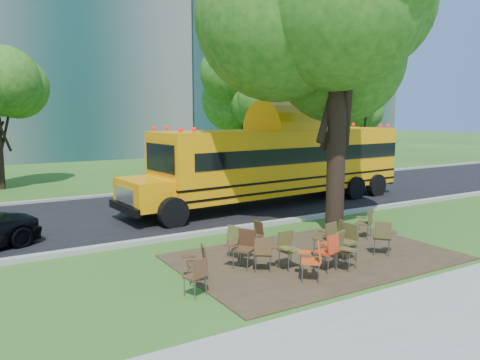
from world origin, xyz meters
TOP-DOWN VIEW (x-y plane):
  - ground at (0.00, 0.00)m, footprint 160.00×160.00m
  - sidewalk at (0.00, -5.00)m, footprint 60.00×4.00m
  - dirt_patch at (1.00, -0.50)m, footprint 7.00×4.50m
  - asphalt_road at (0.00, 7.00)m, footprint 80.00×8.00m
  - kerb_near at (0.00, 3.00)m, footprint 80.00×0.25m
  - kerb_far at (0.00, 11.10)m, footprint 80.00×0.25m
  - building_right at (24.00, 38.00)m, footprint 30.00×16.00m
  - bg_tree_3 at (8.00, 14.00)m, footprint 5.60×5.60m
  - bg_tree_4 at (16.00, 13.00)m, footprint 5.00×5.00m
  - main_tree at (3.24, 1.29)m, footprint 7.20×7.20m
  - school_bus at (4.62, 5.99)m, footprint 12.56×3.70m
  - chair_0 at (-2.73, -1.27)m, footprint 0.54×0.60m
  - chair_1 at (-0.78, -0.76)m, footprint 0.73×0.57m
  - chair_2 at (-0.18, -1.79)m, footprint 0.61×0.77m
  - chair_3 at (-0.17, -0.85)m, footprint 0.59×0.55m
  - chair_4 at (0.53, -1.50)m, footprint 0.62×0.66m
  - chair_5 at (0.93, -1.56)m, footprint 0.62×0.69m
  - chair_6 at (1.49, -1.06)m, footprint 0.66×0.64m
  - chair_7 at (2.60, -1.26)m, footprint 0.79×0.63m
  - chair_8 at (-2.37, -0.56)m, footprint 0.50×0.65m
  - chair_9 at (-1.03, -0.27)m, footprint 0.79×0.63m
  - chair_10 at (-0.82, 0.35)m, footprint 0.63×0.61m
  - chair_11 at (1.20, -0.69)m, footprint 0.65×0.68m
  - chair_12 at (2.17, -0.35)m, footprint 0.49×0.63m
  - chair_13 at (3.46, 0.20)m, footprint 0.59×0.72m
  - chair_14 at (0.02, 0.89)m, footprint 0.50×0.52m

SIDE VIEW (x-z plane):
  - ground at x=0.00m, z-range 0.00..0.00m
  - dirt_patch at x=1.00m, z-range 0.00..0.03m
  - sidewalk at x=0.00m, z-range 0.00..0.04m
  - asphalt_road at x=0.00m, z-range 0.00..0.04m
  - kerb_near at x=0.00m, z-range 0.00..0.14m
  - kerb_far at x=0.00m, z-range 0.00..0.14m
  - chair_14 at x=0.02m, z-range 0.09..0.88m
  - chair_0 at x=-2.73m, z-range 0.09..0.89m
  - chair_12 at x=2.17m, z-range 0.10..0.91m
  - chair_8 at x=-2.37m, z-range 0.10..0.94m
  - chair_1 at x=-0.78m, z-range 0.10..0.96m
  - chair_13 at x=3.46m, z-range 0.10..0.99m
  - chair_2 at x=-0.18m, z-range 0.11..1.00m
  - chair_10 at x=-0.82m, z-range 0.11..1.01m
  - chair_5 at x=0.93m, z-range 0.11..1.02m
  - chair_4 at x=0.53m, z-range 0.11..1.02m
  - chair_3 at x=-0.17m, z-range 0.11..1.02m
  - chair_7 at x=2.60m, z-range 0.11..1.03m
  - chair_9 at x=-1.03m, z-range 0.11..1.06m
  - chair_6 at x=1.49m, z-range 0.11..1.06m
  - chair_11 at x=1.20m, z-range 0.11..1.07m
  - school_bus at x=4.62m, z-range 0.24..3.27m
  - bg_tree_4 at x=16.00m, z-range 0.92..7.77m
  - bg_tree_3 at x=8.00m, z-range 1.11..8.95m
  - main_tree at x=3.24m, z-range 1.29..11.09m
  - building_right at x=24.00m, z-range 0.00..25.00m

